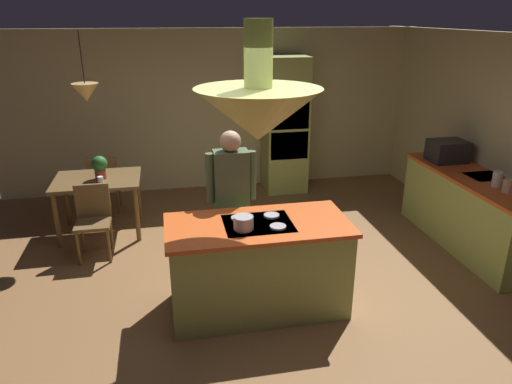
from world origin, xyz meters
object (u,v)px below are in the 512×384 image
object	(u,v)px
canister_flour	(508,186)
potted_plant_on_table	(100,166)
cup_on_table	(100,180)
oven_tower	(285,126)
dining_table	(98,186)
person_at_island	(231,196)
kitchen_island	(258,266)
chair_facing_island	(93,216)
microwave_on_counter	(447,151)
canister_sugar	(497,179)
cooking_pot_on_cooktop	(243,223)
chair_by_back_wall	(104,181)

from	to	relation	value
canister_flour	potted_plant_on_table	bearing A→B (deg)	157.88
cup_on_table	potted_plant_on_table	bearing A→B (deg)	94.99
potted_plant_on_table	oven_tower	bearing A→B (deg)	22.83
canister_flour	dining_table	bearing A→B (deg)	157.98
person_at_island	canister_flour	bearing A→B (deg)	-8.08
kitchen_island	person_at_island	xyz separation A→B (m)	(-0.15, 0.69, 0.48)
kitchen_island	potted_plant_on_table	bearing A→B (deg)	128.25
chair_facing_island	microwave_on_counter	world-z (taller)	microwave_on_counter
person_at_island	microwave_on_counter	world-z (taller)	person_at_island
canister_flour	microwave_on_counter	xyz separation A→B (m)	(0.00, 1.18, 0.07)
chair_facing_island	canister_sugar	xyz separation A→B (m)	(4.54, -1.02, 0.51)
potted_plant_on_table	canister_flour	bearing A→B (deg)	-22.12
dining_table	potted_plant_on_table	xyz separation A→B (m)	(0.05, -0.01, 0.27)
oven_tower	potted_plant_on_table	bearing A→B (deg)	-157.17
person_at_island	canister_sugar	xyz separation A→B (m)	(2.99, -0.24, 0.07)
canister_sugar	cooking_pot_on_cooktop	distance (m)	3.05
dining_table	canister_sugar	world-z (taller)	canister_sugar
oven_tower	cooking_pot_on_cooktop	distance (m)	3.60
dining_table	chair_by_back_wall	xyz separation A→B (m)	(0.00, 0.64, -0.15)
kitchen_island	canister_flour	distance (m)	2.90
chair_facing_island	canister_sugar	bearing A→B (deg)	-12.67
kitchen_island	cup_on_table	bearing A→B (deg)	130.71
potted_plant_on_table	cooking_pot_on_cooktop	xyz separation A→B (m)	(1.49, -2.22, 0.07)
cooking_pot_on_cooktop	potted_plant_on_table	bearing A→B (deg)	123.82
person_at_island	canister_sugar	distance (m)	3.00
oven_tower	potted_plant_on_table	xyz separation A→B (m)	(-2.75, -1.16, -0.15)
oven_tower	potted_plant_on_table	size ratio (longest dim) A/B	7.17
dining_table	canister_sugar	bearing A→B (deg)	-20.04
cooking_pot_on_cooktop	chair_facing_island	bearing A→B (deg)	134.00
kitchen_island	canister_sugar	size ratio (longest dim) A/B	9.65
kitchen_island	canister_sugar	world-z (taller)	canister_sugar
potted_plant_on_table	dining_table	bearing A→B (deg)	167.03
oven_tower	microwave_on_counter	size ratio (longest dim) A/B	4.68
cup_on_table	canister_sugar	distance (m)	4.70
cooking_pot_on_cooktop	cup_on_table	bearing A→B (deg)	125.98
potted_plant_on_table	canister_flour	distance (m)	4.84
person_at_island	chair_facing_island	bearing A→B (deg)	153.42
canister_flour	canister_sugar	xyz separation A→B (m)	(0.00, 0.18, 0.01)
oven_tower	cup_on_table	size ratio (longest dim) A/B	23.90
cup_on_table	canister_flour	xyz separation A→B (m)	(4.47, -1.63, 0.19)
oven_tower	cup_on_table	distance (m)	3.06
kitchen_island	chair_by_back_wall	bearing A→B (deg)	121.86
canister_sugar	cooking_pot_on_cooktop	size ratio (longest dim) A/B	1.00
oven_tower	dining_table	xyz separation A→B (m)	(-2.80, -1.14, -0.42)
person_at_island	cup_on_table	distance (m)	1.91
kitchen_island	potted_plant_on_table	xyz separation A→B (m)	(-1.65, 2.09, 0.46)
canister_sugar	kitchen_island	bearing A→B (deg)	-171.11
oven_tower	cooking_pot_on_cooktop	xyz separation A→B (m)	(-1.26, -3.37, -0.08)
dining_table	canister_sugar	xyz separation A→B (m)	(4.54, -1.66, 0.35)
person_at_island	chair_by_back_wall	size ratio (longest dim) A/B	1.89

